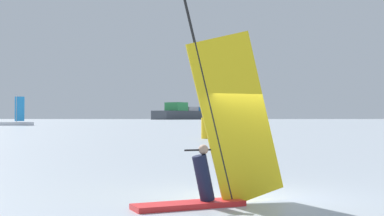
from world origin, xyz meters
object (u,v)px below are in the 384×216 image
at_px(windsurfer, 215,155).
at_px(channel_buoy, 207,127).
at_px(cargo_ship, 210,114).
at_px(small_sailboat, 16,123).

xyz_separation_m(windsurfer, channel_buoy, (9.37, 37.30, 0.00)).
bearing_deg(cargo_ship, windsurfer, 36.85).
bearing_deg(small_sailboat, channel_buoy, 98.04).
height_order(windsurfer, cargo_ship, cargo_ship).
bearing_deg(small_sailboat, cargo_ship, -116.87).
distance_m(cargo_ship, small_sailboat, 578.61).
bearing_deg(cargo_ship, channel_buoy, 36.82).
relative_size(cargo_ship, small_sailboat, 19.87).
bearing_deg(channel_buoy, small_sailboat, 105.32).
relative_size(windsurfer, channel_buoy, 1.85).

